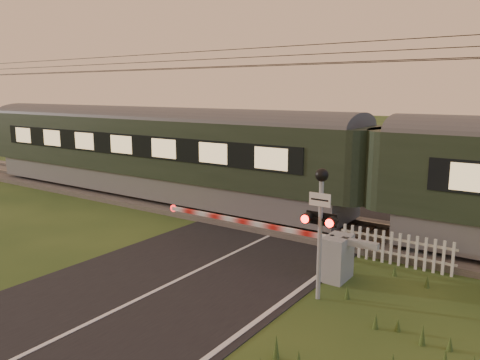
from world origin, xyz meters
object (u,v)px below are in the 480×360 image
Objects in this scene: train at (376,173)px; boom_gate at (326,253)px; picket_fence at (395,249)px; crossing_signal at (321,211)px.

train is 5.95× the size of boom_gate.
train is at bearing 91.17° from boom_gate.
boom_gate is (0.08, -3.70, -1.49)m from train.
picket_fence is (1.19, 1.81, -0.17)m from boom_gate.
picket_fence is at bearing -56.21° from train.
crossing_signal is at bearing -84.64° from train.
crossing_signal is at bearing -104.43° from picket_fence.
picket_fence is (1.27, -1.89, -1.65)m from train.
train is 13.09× the size of crossing_signal.
train reaches higher than picket_fence.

